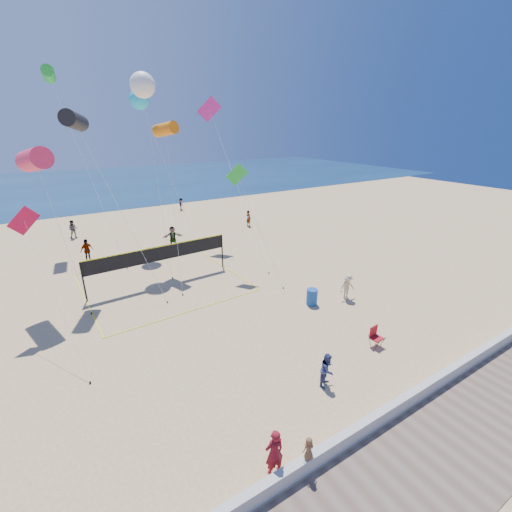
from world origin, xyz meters
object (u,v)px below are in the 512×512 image
camp_chair (375,335)px  trash_barrel (312,297)px  woman (274,452)px  volleyball_net (160,258)px

camp_chair → trash_barrel: size_ratio=1.16×
camp_chair → woman: bearing=-166.0°
camp_chair → volleyball_net: volleyball_net is taller
woman → camp_chair: woman is taller
camp_chair → volleyball_net: (-6.62, 12.73, 1.23)m
trash_barrel → volleyball_net: size_ratio=0.10×
camp_chair → trash_barrel: camp_chair is taller
woman → trash_barrel: 11.17m
woman → volleyball_net: (1.37, 15.57, 0.96)m
trash_barrel → camp_chair: bearing=-91.5°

